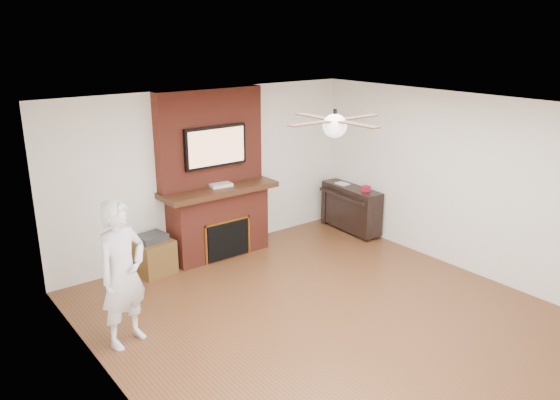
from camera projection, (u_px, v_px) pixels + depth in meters
room_shell at (332, 220)px, 6.15m from camera, size 5.36×5.86×2.86m
fireplace at (216, 191)px, 8.16m from camera, size 1.78×0.64×2.50m
tv at (216, 147)px, 7.92m from camera, size 1.00×0.08×0.60m
ceiling_fan at (335, 125)px, 5.83m from camera, size 1.21×1.21×0.31m
person at (123, 274)px, 5.80m from camera, size 0.70×0.57×1.64m
side_table at (153, 255)px, 7.69m from camera, size 0.58×0.58×0.58m
piano at (351, 207)px, 9.26m from camera, size 0.51×1.21×0.87m
cable_box at (221, 185)px, 8.07m from camera, size 0.34×0.22×0.05m
candle_orange at (221, 255)px, 8.22m from camera, size 0.07×0.07×0.12m
candle_green at (228, 251)px, 8.37m from camera, size 0.08×0.08×0.10m
candle_cream at (231, 252)px, 8.36m from camera, size 0.08×0.08×0.09m
candle_blue at (238, 251)px, 8.40m from camera, size 0.05×0.05×0.09m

